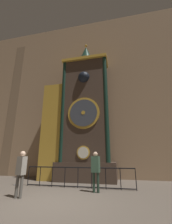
{
  "coord_description": "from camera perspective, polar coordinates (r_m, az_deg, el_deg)",
  "views": [
    {
      "loc": [
        2.33,
        -5.05,
        1.45
      ],
      "look_at": [
        0.17,
        4.47,
        4.33
      ],
      "focal_mm": 24.0,
      "sensor_mm": 36.0,
      "label": 1
    }
  ],
  "objects": [
    {
      "name": "ground_plane",
      "position": [
        5.75,
        -13.48,
        -30.64
      ],
      "size": [
        28.0,
        28.0,
        0.0
      ],
      "primitive_type": "plane",
      "color": "brown"
    },
    {
      "name": "visitor_far",
      "position": [
        6.87,
        3.69,
        -20.35
      ],
      "size": [
        0.38,
        0.29,
        1.63
      ],
      "rotation": [
        0.0,
        0.0,
        -0.21
      ],
      "color": "#213427",
      "rests_on": "ground_plane"
    },
    {
      "name": "stanchion_post",
      "position": [
        9.29,
        -24.7,
        -21.9
      ],
      "size": [
        0.28,
        0.28,
        1.04
      ],
      "color": "gray",
      "rests_on": "ground_plane"
    },
    {
      "name": "clock_tower",
      "position": [
        10.18,
        -2.64,
        -1.82
      ],
      "size": [
        4.81,
        1.84,
        9.83
      ],
      "color": "#423328",
      "rests_on": "ground_plane"
    },
    {
      "name": "railing_fence",
      "position": [
        7.84,
        -3.09,
        -23.19
      ],
      "size": [
        5.37,
        0.05,
        0.93
      ],
      "color": "black",
      "rests_on": "ground_plane"
    },
    {
      "name": "visitor_near",
      "position": [
        6.48,
        -23.5,
        -19.3
      ],
      "size": [
        0.39,
        0.32,
        1.63
      ],
      "rotation": [
        0.0,
        0.0,
        -0.33
      ],
      "color": "#58554F",
      "rests_on": "ground_plane"
    },
    {
      "name": "cathedral_back_wall",
      "position": [
        12.15,
        0.1,
        8.27
      ],
      "size": [
        24.0,
        0.32,
        13.06
      ],
      "color": "#997A5B",
      "rests_on": "ground_plane"
    }
  ]
}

